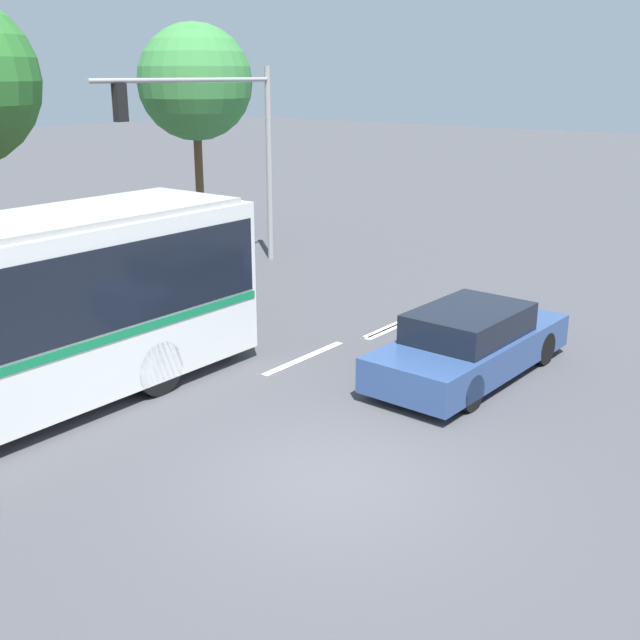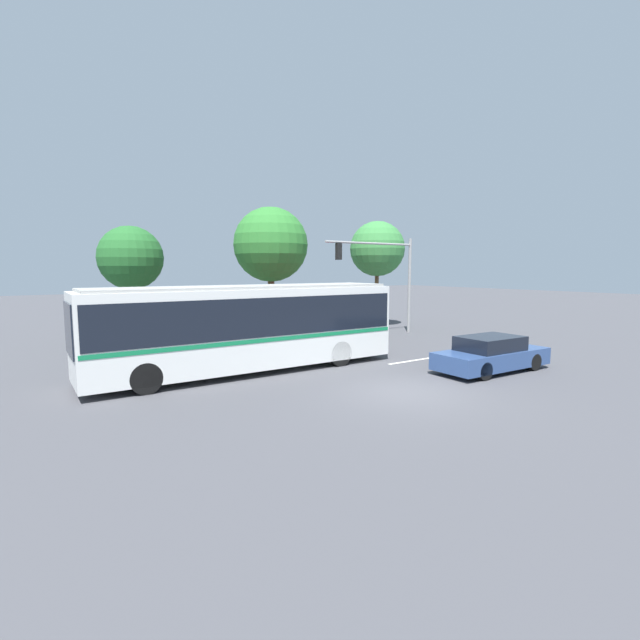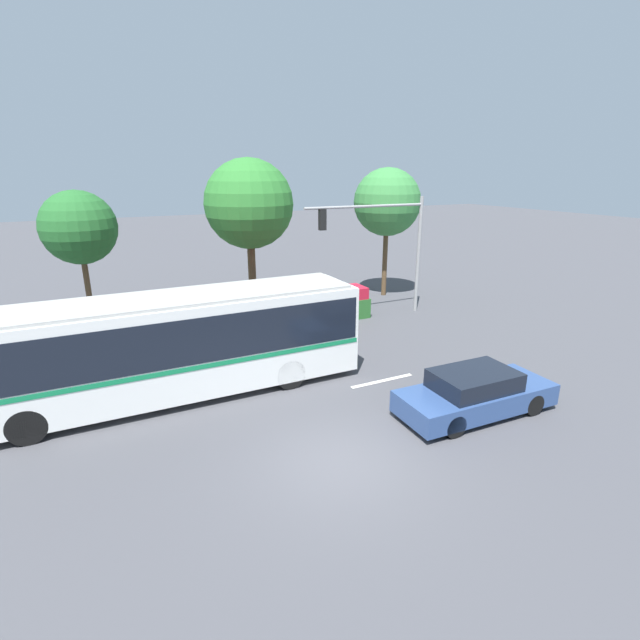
{
  "view_description": "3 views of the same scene",
  "coord_description": "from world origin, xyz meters",
  "px_view_note": "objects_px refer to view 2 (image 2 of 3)",
  "views": [
    {
      "loc": [
        -7.87,
        -6.0,
        5.49
      ],
      "look_at": [
        3.21,
        2.7,
        1.04
      ],
      "focal_mm": 44.01,
      "sensor_mm": 36.0,
      "label": 1
    },
    {
      "loc": [
        -10.0,
        -10.11,
        3.86
      ],
      "look_at": [
        0.47,
        5.6,
        1.74
      ],
      "focal_mm": 25.44,
      "sensor_mm": 36.0,
      "label": 2
    },
    {
      "loc": [
        -4.82,
        -8.82,
        6.86
      ],
      "look_at": [
        1.9,
        4.79,
        2.03
      ],
      "focal_mm": 26.44,
      "sensor_mm": 36.0,
      "label": 3
    }
  ],
  "objects_px": {
    "sedan_foreground": "(491,355)",
    "street_tree_right": "(377,249)",
    "city_bus": "(248,323)",
    "street_tree_left": "(131,258)",
    "street_tree_centre": "(271,245)",
    "traffic_light_pole": "(387,269)"
  },
  "relations": [
    {
      "from": "sedan_foreground",
      "to": "street_tree_left",
      "type": "relative_size",
      "value": 0.79
    },
    {
      "from": "street_tree_centre",
      "to": "street_tree_left",
      "type": "bearing_deg",
      "value": 172.85
    },
    {
      "from": "street_tree_left",
      "to": "sedan_foreground",
      "type": "bearing_deg",
      "value": -55.89
    },
    {
      "from": "traffic_light_pole",
      "to": "street_tree_right",
      "type": "xyz_separation_m",
      "value": [
        2.12,
        3.39,
        1.33
      ]
    },
    {
      "from": "city_bus",
      "to": "street_tree_centre",
      "type": "relative_size",
      "value": 1.59
    },
    {
      "from": "street_tree_left",
      "to": "traffic_light_pole",
      "type": "bearing_deg",
      "value": -21.13
    },
    {
      "from": "sedan_foreground",
      "to": "street_tree_left",
      "type": "height_order",
      "value": "street_tree_left"
    },
    {
      "from": "city_bus",
      "to": "traffic_light_pole",
      "type": "relative_size",
      "value": 1.89
    },
    {
      "from": "street_tree_left",
      "to": "street_tree_right",
      "type": "relative_size",
      "value": 0.86
    },
    {
      "from": "sedan_foreground",
      "to": "street_tree_left",
      "type": "xyz_separation_m",
      "value": [
        -9.84,
        14.53,
        3.78
      ]
    },
    {
      "from": "traffic_light_pole",
      "to": "street_tree_left",
      "type": "relative_size",
      "value": 1.04
    },
    {
      "from": "city_bus",
      "to": "sedan_foreground",
      "type": "relative_size",
      "value": 2.47
    },
    {
      "from": "sedan_foreground",
      "to": "traffic_light_pole",
      "type": "relative_size",
      "value": 0.77
    },
    {
      "from": "street_tree_centre",
      "to": "street_tree_right",
      "type": "xyz_separation_m",
      "value": [
        7.61,
        -0.72,
        -0.08
      ]
    },
    {
      "from": "sedan_foreground",
      "to": "street_tree_centre",
      "type": "relative_size",
      "value": 0.64
    },
    {
      "from": "traffic_light_pole",
      "to": "street_tree_left",
      "type": "bearing_deg",
      "value": -21.13
    },
    {
      "from": "sedan_foreground",
      "to": "street_tree_right",
      "type": "relative_size",
      "value": 0.68
    },
    {
      "from": "sedan_foreground",
      "to": "street_tree_right",
      "type": "bearing_deg",
      "value": 68.83
    },
    {
      "from": "city_bus",
      "to": "sedan_foreground",
      "type": "xyz_separation_m",
      "value": [
        7.65,
        -5.06,
        -1.21
      ]
    },
    {
      "from": "traffic_light_pole",
      "to": "street_tree_centre",
      "type": "bearing_deg",
      "value": -36.82
    },
    {
      "from": "street_tree_left",
      "to": "street_tree_centre",
      "type": "bearing_deg",
      "value": -7.15
    },
    {
      "from": "city_bus",
      "to": "street_tree_left",
      "type": "xyz_separation_m",
      "value": [
        -2.19,
        9.47,
        2.58
      ]
    }
  ]
}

